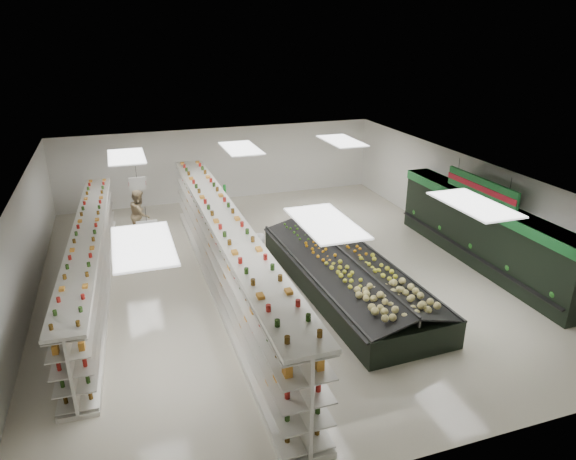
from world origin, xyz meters
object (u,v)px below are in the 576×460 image
object	(u,v)px
gondola_left	(92,264)
shopper_background	(140,214)
gondola_center	(227,259)
produce_island	(347,273)
shopper_main	(258,262)
soda_endcap	(214,206)

from	to	relation	value
gondola_left	shopper_background	distance (m)	4.16
gondola_center	produce_island	bearing A→B (deg)	-15.25
produce_island	shopper_main	xyz separation A→B (m)	(-2.48, 0.75, 0.40)
gondola_center	shopper_background	size ratio (longest dim) A/B	7.37
gondola_center	soda_endcap	xyz separation A→B (m)	(0.71, 5.65, -0.34)
gondola_center	shopper_background	distance (m)	5.54
gondola_center	shopper_background	xyz separation A→B (m)	(-2.10, 5.13, -0.16)
produce_island	shopper_background	bearing A→B (deg)	132.14
gondola_left	soda_endcap	xyz separation A→B (m)	(4.42, 4.35, -0.14)
shopper_background	gondola_left	bearing A→B (deg)	167.49
produce_island	gondola_center	bearing A→B (deg)	164.82
shopper_main	gondola_left	bearing A→B (deg)	-55.53
gondola_left	produce_island	world-z (taller)	gondola_left
produce_island	shopper_background	distance (m)	8.16
shopper_background	soda_endcap	bearing A→B (deg)	-69.44
gondola_left	produce_island	size ratio (longest dim) A/B	1.46
gondola_center	shopper_main	size ratio (longest dim) A/B	7.41
soda_endcap	shopper_main	size ratio (longest dim) A/B	0.84
soda_endcap	shopper_background	xyz separation A→B (m)	(-2.81, -0.52, 0.18)
gondola_center	shopper_main	xyz separation A→B (m)	(0.89, -0.17, -0.16)
produce_island	shopper_main	size ratio (longest dim) A/B	4.16
gondola_left	shopper_main	size ratio (longest dim) A/B	6.08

